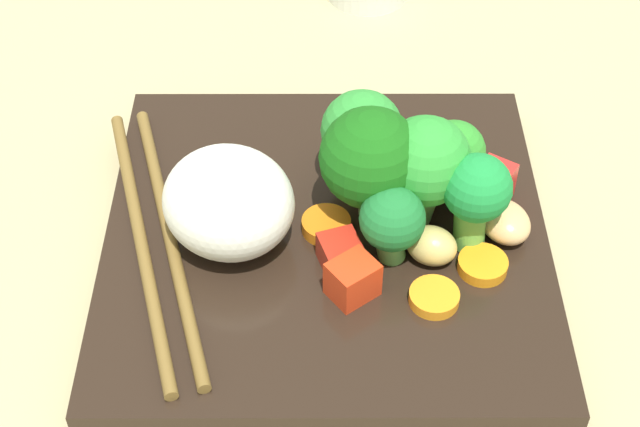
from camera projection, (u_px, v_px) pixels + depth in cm
name	position (u px, v px, depth cm)	size (l,w,h in cm)	color
ground_plane	(326.00, 263.00, 54.51)	(110.00, 110.00, 2.00)	tan
square_plate	(326.00, 241.00, 53.20)	(23.98, 23.98, 1.71)	black
rice_mound	(229.00, 202.00, 50.15)	(7.08, 6.65, 5.54)	white
broccoli_floret_0	(476.00, 193.00, 49.53)	(3.63, 3.63, 5.83)	#569738
broccoli_floret_1	(392.00, 221.00, 49.16)	(3.43, 3.43, 4.80)	#64B04D
broccoli_floret_2	(371.00, 159.00, 50.20)	(5.43, 5.43, 7.19)	#71A652
broccoli_floret_3	(425.00, 164.00, 50.43)	(4.85, 4.85, 6.76)	#5E9444
broccoli_floret_4	(453.00, 154.00, 53.21)	(3.55, 3.55, 4.55)	#6EA651
broccoli_floret_5	(362.00, 132.00, 52.78)	(4.54, 4.54, 6.09)	#5AA03E
carrot_slice_0	(335.00, 224.00, 52.41)	(2.68, 2.68, 0.74)	orange
carrot_slice_1	(483.00, 265.00, 50.32)	(2.61, 2.61, 0.68)	orange
carrot_slice_2	(434.00, 297.00, 48.80)	(2.57, 2.57, 0.63)	orange
pepper_chunk_0	(340.00, 253.00, 50.26)	(2.01, 2.13, 1.65)	red
pepper_chunk_1	(396.00, 182.00, 53.62)	(3.03, 2.93, 2.29)	red
pepper_chunk_2	(492.00, 186.00, 53.49)	(2.44, 1.87, 2.20)	red
pepper_chunk_3	(353.00, 279.00, 48.65)	(2.31, 1.94, 2.13)	red
pepper_chunk_4	(401.00, 159.00, 55.23)	(2.65, 2.72, 1.99)	red
chicken_piece_0	(432.00, 246.00, 50.34)	(2.69, 2.17, 2.07)	tan
chicken_piece_1	(504.00, 218.00, 51.94)	(3.20, 2.58, 1.83)	tan
chopstick_pair	(155.00, 237.00, 51.75)	(8.22, 20.51, 0.69)	brown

